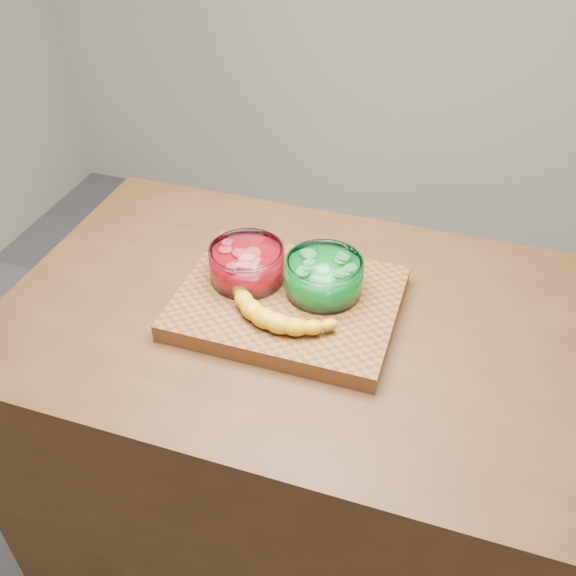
% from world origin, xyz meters
% --- Properties ---
extents(ground, '(3.50, 3.50, 0.00)m').
position_xyz_m(ground, '(0.00, 0.00, 0.00)').
color(ground, '#5A5A5F').
rests_on(ground, ground).
extents(counter, '(1.20, 0.80, 0.90)m').
position_xyz_m(counter, '(0.00, 0.00, 0.45)').
color(counter, '#4B2D16').
rests_on(counter, ground).
extents(cutting_board, '(0.45, 0.35, 0.04)m').
position_xyz_m(cutting_board, '(0.00, 0.00, 0.92)').
color(cutting_board, brown).
rests_on(cutting_board, counter).
extents(bowl_red, '(0.16, 0.16, 0.07)m').
position_xyz_m(bowl_red, '(-0.10, 0.03, 0.98)').
color(bowl_red, white).
rests_on(bowl_red, cutting_board).
extents(bowl_green, '(0.16, 0.16, 0.08)m').
position_xyz_m(bowl_green, '(0.06, 0.04, 0.98)').
color(bowl_green, white).
rests_on(bowl_green, cutting_board).
extents(banana, '(0.28, 0.17, 0.04)m').
position_xyz_m(banana, '(0.00, -0.06, 0.96)').
color(banana, gold).
rests_on(banana, cutting_board).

